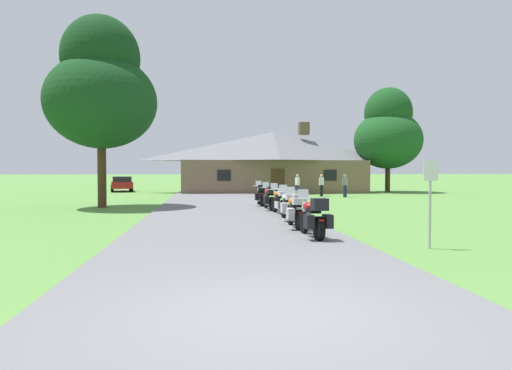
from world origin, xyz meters
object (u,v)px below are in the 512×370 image
object	(u,v)px
bystander_white_shirt_near_lodge	(297,184)
bystander_white_shirt_by_tree	(321,184)
motorcycle_white_third_in_row	(289,206)
metal_signpost_roadside	(430,193)
parked_red_suv_far_left	(122,183)
motorcycle_red_nearest_to_camera	(314,218)
tree_left_near	(101,89)
motorcycle_orange_second_in_row	(296,211)
motorcycle_silver_farthest_in_row	(261,195)
motorcycle_orange_fourth_in_row	(280,201)
bystander_gray_shirt_beside_signpost	(345,184)
tree_right_of_lodge	(388,132)
motorcycle_red_fifth_in_row	(270,198)

from	to	relation	value
bystander_white_shirt_near_lodge	bystander_white_shirt_by_tree	distance (m)	1.81
motorcycle_white_third_in_row	metal_signpost_roadside	world-z (taller)	metal_signpost_roadside
bystander_white_shirt_by_tree	parked_red_suv_far_left	xyz separation A→B (m)	(-16.40, 10.11, -0.15)
motorcycle_red_nearest_to_camera	tree_left_near	bearing A→B (deg)	120.47
motorcycle_orange_second_in_row	parked_red_suv_far_left	bearing A→B (deg)	109.99
bystander_white_shirt_by_tree	metal_signpost_roadside	distance (m)	23.09
motorcycle_silver_farthest_in_row	tree_left_near	xyz separation A→B (m)	(-8.27, 0.34, 5.54)
motorcycle_orange_fourth_in_row	metal_signpost_roadside	world-z (taller)	metal_signpost_roadside
bystander_white_shirt_near_lodge	motorcycle_white_third_in_row	bearing A→B (deg)	-25.34
motorcycle_red_nearest_to_camera	bystander_gray_shirt_beside_signpost	world-z (taller)	bystander_gray_shirt_beside_signpost
motorcycle_red_nearest_to_camera	motorcycle_orange_fourth_in_row	distance (m)	7.04
bystander_white_shirt_near_lodge	parked_red_suv_far_left	size ratio (longest dim) A/B	0.34
metal_signpost_roadside	tree_right_of_lodge	bearing A→B (deg)	69.45
bystander_white_shirt_near_lodge	bystander_gray_shirt_beside_signpost	bearing A→B (deg)	54.19
tree_left_near	tree_right_of_lodge	bearing A→B (deg)	35.08
motorcycle_red_fifth_in_row	metal_signpost_roadside	world-z (taller)	metal_signpost_roadside
motorcycle_white_third_in_row	motorcycle_silver_farthest_in_row	xyz separation A→B (m)	(-0.15, 7.28, 0.00)
motorcycle_white_third_in_row	bystander_white_shirt_near_lodge	distance (m)	17.16
motorcycle_red_nearest_to_camera	parked_red_suv_far_left	size ratio (longest dim) A/B	0.43
motorcycle_white_third_in_row	bystander_white_shirt_near_lodge	bearing A→B (deg)	75.75
motorcycle_silver_farthest_in_row	metal_signpost_roadside	distance (m)	13.74
bystander_white_shirt_near_lodge	tree_left_near	xyz separation A→B (m)	(-12.16, -9.13, 5.22)
motorcycle_red_nearest_to_camera	motorcycle_silver_farthest_in_row	xyz separation A→B (m)	(-0.02, 11.80, 0.00)
motorcycle_red_fifth_in_row	bystander_white_shirt_by_tree	bearing A→B (deg)	61.65
metal_signpost_roadside	motorcycle_red_nearest_to_camera	bearing A→B (deg)	145.86
bystander_white_shirt_near_lodge	tree_left_near	distance (m)	16.07
motorcycle_white_third_in_row	metal_signpost_roadside	bearing A→B (deg)	-70.88
motorcycle_orange_fourth_in_row	bystander_white_shirt_near_lodge	world-z (taller)	bystander_white_shirt_near_lodge
bystander_gray_shirt_beside_signpost	tree_right_of_lodge	distance (m)	10.73
bystander_white_shirt_near_lodge	motorcycle_red_nearest_to_camera	bearing A→B (deg)	-23.06
bystander_gray_shirt_beside_signpost	tree_right_of_lodge	xyz separation A→B (m)	(6.29, 7.46, 4.47)
motorcycle_red_nearest_to_camera	tree_right_of_lodge	distance (m)	30.83
bystander_white_shirt_near_lodge	bystander_white_shirt_by_tree	xyz separation A→B (m)	(1.81, -0.09, 0.00)
motorcycle_red_nearest_to_camera	tree_right_of_lodge	size ratio (longest dim) A/B	0.22
motorcycle_red_fifth_in_row	motorcycle_silver_farthest_in_row	distance (m)	2.69
motorcycle_orange_second_in_row	motorcycle_orange_fourth_in_row	bearing A→B (deg)	86.72
motorcycle_orange_fourth_in_row	motorcycle_silver_farthest_in_row	distance (m)	4.77
motorcycle_red_fifth_in_row	bystander_white_shirt_near_lodge	size ratio (longest dim) A/B	1.25
motorcycle_red_nearest_to_camera	parked_red_suv_far_left	bearing A→B (deg)	105.05
motorcycle_orange_fourth_in_row	tree_left_near	size ratio (longest dim) A/B	0.21
motorcycle_white_third_in_row	tree_left_near	distance (m)	12.63
metal_signpost_roadside	bystander_white_shirt_by_tree	bearing A→B (deg)	82.05
motorcycle_red_nearest_to_camera	motorcycle_orange_second_in_row	world-z (taller)	same
bystander_white_shirt_near_lodge	tree_left_near	size ratio (longest dim) A/B	0.17
bystander_gray_shirt_beside_signpost	bystander_white_shirt_by_tree	size ratio (longest dim) A/B	1.01
motorcycle_red_fifth_in_row	bystander_white_shirt_near_lodge	xyz separation A→B (m)	(3.79, 12.15, 0.32)
bystander_white_shirt_by_tree	motorcycle_orange_fourth_in_row	bearing A→B (deg)	24.49
bystander_gray_shirt_beside_signpost	parked_red_suv_far_left	size ratio (longest dim) A/B	0.35
motorcycle_red_nearest_to_camera	tree_left_near	size ratio (longest dim) A/B	0.21
motorcycle_red_nearest_to_camera	tree_right_of_lodge	xyz separation A→B (m)	(13.38, 27.36, 4.81)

